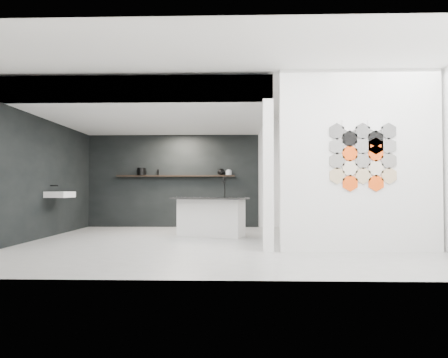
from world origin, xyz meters
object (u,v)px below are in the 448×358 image
at_px(kitchen_island, 211,216).
at_px(bottle_dark, 158,172).
at_px(wall_basin, 60,195).
at_px(stockpot, 141,172).
at_px(glass_vase, 229,172).
at_px(glass_bowl, 229,173).
at_px(utensil_cup, 145,173).
at_px(kettle, 221,172).
at_px(partition_panel, 359,160).

relative_size(kitchen_island, bottle_dark, 11.55).
height_order(wall_basin, stockpot, stockpot).
bearing_deg(glass_vase, glass_bowl, 0.00).
distance_m(stockpot, bottle_dark, 0.42).
bearing_deg(utensil_cup, glass_vase, 0.00).
xyz_separation_m(kitchen_island, glass_vase, (0.34, 1.90, 0.98)).
bearing_deg(kitchen_island, glass_bowl, 98.86).
xyz_separation_m(kettle, glass_vase, (0.20, 0.00, -0.01)).
xyz_separation_m(kettle, utensil_cup, (-1.94, 0.00, -0.02)).
distance_m(wall_basin, stockpot, 2.44).
relative_size(wall_basin, glass_vase, 4.43).
xyz_separation_m(glass_vase, bottle_dark, (-1.80, 0.00, 0.00)).
relative_size(kitchen_island, stockpot, 7.42).
xyz_separation_m(wall_basin, utensil_cup, (1.25, 2.07, 0.53)).
bearing_deg(bottle_dark, partition_panel, -44.90).
height_order(stockpot, kettle, stockpot).
height_order(partition_panel, utensil_cup, partition_panel).
bearing_deg(stockpot, bottle_dark, 0.00).
bearing_deg(partition_panel, utensil_cup, 137.48).
bearing_deg(glass_bowl, bottle_dark, 180.00).
xyz_separation_m(wall_basin, stockpot, (1.17, 2.07, 0.56)).
xyz_separation_m(wall_basin, kitchen_island, (3.05, 0.16, -0.44)).
bearing_deg(glass_vase, partition_panel, -61.77).
xyz_separation_m(glass_vase, utensil_cup, (-2.14, 0.00, -0.01)).
bearing_deg(kettle, stockpot, -160.85).
distance_m(partition_panel, glass_bowl, 4.39).
distance_m(partition_panel, kettle, 4.48).
bearing_deg(glass_bowl, glass_vase, 0.00).
distance_m(stockpot, glass_vase, 2.22).
bearing_deg(partition_panel, glass_bowl, 118.23).
height_order(partition_panel, kettle, partition_panel).
distance_m(partition_panel, utensil_cup, 5.72).
height_order(wall_basin, kitchen_island, kitchen_island).
height_order(kitchen_island, glass_bowl, glass_bowl).
bearing_deg(glass_vase, stockpot, 180.00).
relative_size(kitchen_island, glass_vase, 12.04).
relative_size(kettle, glass_vase, 1.38).
distance_m(partition_panel, wall_basin, 5.78).
relative_size(partition_panel, glass_bowl, 17.97).
height_order(kettle, glass_bowl, kettle).
height_order(stockpot, glass_bowl, stockpot).
bearing_deg(kitchen_island, bottle_dark, 146.52).
relative_size(kettle, glass_bowl, 1.20).
relative_size(kettle, bottle_dark, 1.33).
distance_m(kitchen_island, glass_vase, 2.17).
height_order(kettle, glass_vase, kettle).
height_order(kitchen_island, bottle_dark, bottle_dark).
bearing_deg(bottle_dark, kettle, 0.00).
xyz_separation_m(partition_panel, kettle, (-2.27, 3.87, -0.00)).
bearing_deg(kitchen_island, partition_panel, -20.25).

